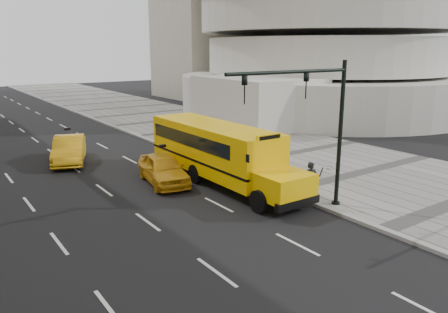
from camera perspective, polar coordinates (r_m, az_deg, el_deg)
ground at (r=22.89m, az=-13.06°, el=-3.85°), size 140.00×140.00×0.00m
sidewalk_museum at (r=29.29m, az=9.17°, el=0.38°), size 12.00×140.00×0.15m
curb_museum at (r=25.58m, az=-0.56°, el=-1.43°), size 0.30×140.00×0.15m
school_bus at (r=22.84m, az=-0.98°, el=1.06°), size 2.96×11.56×3.19m
taxi_near at (r=22.92m, az=-7.95°, el=-1.60°), size 2.58×4.76×1.54m
taxi_far at (r=28.42m, az=-19.58°, el=0.85°), size 3.34×5.23×1.63m
pedestrian at (r=20.33m, az=11.29°, el=-3.07°), size 0.71×0.56×1.70m
traffic_signal at (r=18.10m, az=12.18°, el=4.85°), size 6.18×0.36×6.40m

